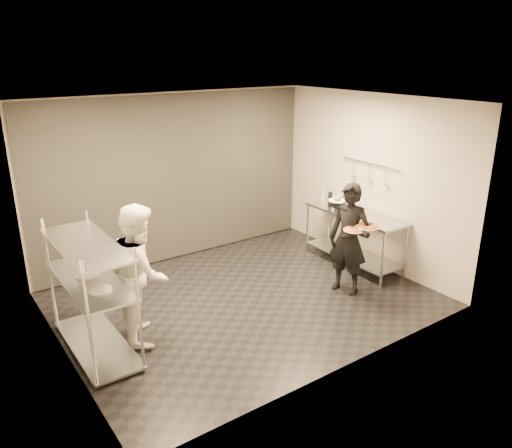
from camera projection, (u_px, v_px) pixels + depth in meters
room_shell at (201, 189)px, 7.68m from camera, size 5.00×4.00×2.80m
pass_rack at (91, 291)px, 5.81m from camera, size 0.60×1.60×1.50m
prep_counter at (354, 229)px, 8.21m from camera, size 0.60×1.80×0.92m
utensil_rail at (369, 173)px, 8.04m from camera, size 0.07×1.20×0.31m
waiter at (349, 239)px, 7.23m from camera, size 0.56×0.70×1.65m
chef at (141, 272)px, 6.06m from camera, size 0.92×1.02×1.73m
pizza_plate_near at (354, 229)px, 6.99m from camera, size 0.29×0.29×0.05m
pizza_plate_far at (367, 226)px, 7.03m from camera, size 0.34×0.34×0.05m
salad_plate at (337, 199)px, 7.23m from camera, size 0.25×0.25×0.07m
pos_monitor at (339, 205)px, 8.21m from camera, size 0.08×0.24×0.17m
bottle_green at (341, 203)px, 8.09m from camera, size 0.08×0.08×0.28m
bottle_clear at (323, 194)px, 8.71m from camera, size 0.07×0.07×0.22m
bottle_dark at (330, 199)px, 8.41m from camera, size 0.07×0.07×0.24m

